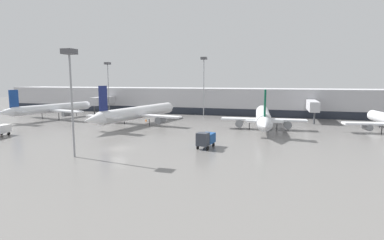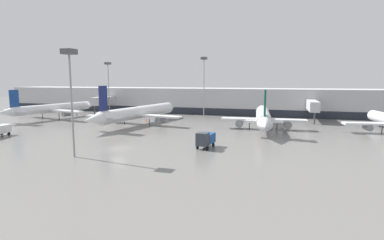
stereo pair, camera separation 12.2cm
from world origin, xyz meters
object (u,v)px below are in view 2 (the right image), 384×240
(parked_jet_1, at_px, (263,117))
(traffic_cone_0, at_px, (146,120))
(parked_jet_2, at_px, (138,113))
(service_truck_0, at_px, (206,139))
(apron_light_mast_0, at_px, (204,70))
(apron_light_mast_1, at_px, (108,73))
(parked_jet_0, at_px, (52,109))
(apron_light_mast_2, at_px, (70,71))

(parked_jet_1, height_order, traffic_cone_0, parked_jet_1)
(parked_jet_1, xyz_separation_m, parked_jet_2, (-32.83, -1.06, 0.19))
(service_truck_0, relative_size, apron_light_mast_0, 0.26)
(apron_light_mast_1, bearing_deg, traffic_cone_0, -35.84)
(parked_jet_1, bearing_deg, parked_jet_0, 84.62)
(parked_jet_0, relative_size, parked_jet_2, 0.84)
(parked_jet_2, xyz_separation_m, apron_light_mast_0, (12.95, 20.97, 11.84))
(parked_jet_1, distance_m, traffic_cone_0, 34.05)
(parked_jet_0, distance_m, service_truck_0, 59.84)
(parked_jet_1, xyz_separation_m, service_truck_0, (-8.62, -23.45, -1.38))
(parked_jet_0, xyz_separation_m, apron_light_mast_1, (7.60, 19.95, 11.06))
(service_truck_0, bearing_deg, parked_jet_1, 167.48)
(apron_light_mast_1, bearing_deg, parked_jet_2, -44.53)
(traffic_cone_0, bearing_deg, service_truck_0, -49.16)
(service_truck_0, xyz_separation_m, apron_light_mast_0, (-11.26, 43.35, 13.41))
(apron_light_mast_2, bearing_deg, apron_light_mast_1, 116.92)
(service_truck_0, relative_size, apron_light_mast_1, 0.28)
(apron_light_mast_0, bearing_deg, parked_jet_2, -121.70)
(parked_jet_2, xyz_separation_m, apron_light_mast_2, (6.07, -34.28, 10.00))
(apron_light_mast_0, xyz_separation_m, apron_light_mast_1, (-35.61, 1.32, -0.67))
(apron_light_mast_0, bearing_deg, apron_light_mast_1, 177.88)
(parked_jet_0, xyz_separation_m, parked_jet_2, (30.26, -2.33, -0.11))
(apron_light_mast_1, relative_size, apron_light_mast_2, 1.10)
(parked_jet_1, distance_m, apron_light_mast_0, 30.60)
(parked_jet_2, relative_size, traffic_cone_0, 50.47)
(service_truck_0, bearing_deg, parked_jet_2, -125.09)
(parked_jet_2, bearing_deg, traffic_cone_0, 15.57)
(service_truck_0, height_order, traffic_cone_0, service_truck_0)
(parked_jet_0, bearing_deg, service_truck_0, -101.64)
(apron_light_mast_0, height_order, apron_light_mast_1, apron_light_mast_0)
(parked_jet_0, bearing_deg, traffic_cone_0, -69.35)
(parked_jet_1, bearing_deg, traffic_cone_0, 76.69)
(parked_jet_2, bearing_deg, apron_light_mast_0, -22.27)
(parked_jet_1, xyz_separation_m, apron_light_mast_0, (-19.88, 19.91, 12.03))
(parked_jet_0, relative_size, apron_light_mast_1, 1.78)
(parked_jet_0, relative_size, service_truck_0, 6.48)
(service_truck_0, xyz_separation_m, apron_light_mast_2, (-18.14, -11.89, 11.57))
(apron_light_mast_0, bearing_deg, apron_light_mast_2, -97.10)
(parked_jet_0, relative_size, parked_jet_1, 0.96)
(parked_jet_2, distance_m, apron_light_mast_1, 33.69)
(parked_jet_1, distance_m, apron_light_mast_1, 60.49)
(parked_jet_2, relative_size, service_truck_0, 7.76)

